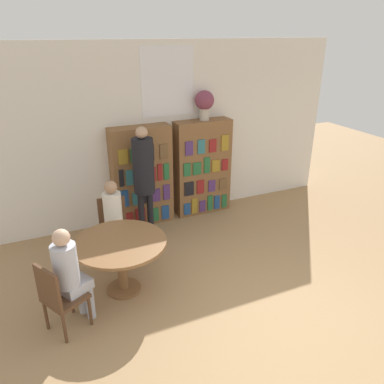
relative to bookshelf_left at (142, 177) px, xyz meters
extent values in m
plane|color=#9E7A51|center=(0.57, -3.22, -0.85)|extent=(16.00, 16.00, 0.00)
cube|color=silver|center=(0.57, 0.19, 0.65)|extent=(6.40, 0.06, 3.00)
cube|color=white|center=(0.57, 0.16, 1.50)|extent=(0.90, 0.01, 1.10)
cube|color=brown|center=(0.00, 0.00, 0.00)|extent=(1.01, 0.32, 1.71)
cube|color=maroon|center=(-0.34, -0.17, -0.67)|extent=(0.19, 0.02, 0.24)
cube|color=maroon|center=(-0.11, -0.17, -0.64)|extent=(0.17, 0.02, 0.29)
cube|color=#236638|center=(0.12, -0.17, -0.67)|extent=(0.18, 0.02, 0.24)
cube|color=navy|center=(0.34, -0.17, -0.66)|extent=(0.13, 0.02, 0.25)
cube|color=navy|center=(-0.37, -0.17, -0.27)|extent=(0.15, 0.02, 0.29)
cube|color=#2D707A|center=(-0.18, -0.17, -0.31)|extent=(0.10, 0.02, 0.22)
cube|color=black|center=(0.01, -0.17, -0.27)|extent=(0.15, 0.02, 0.29)
cube|color=#4C2D6B|center=(0.18, -0.17, -0.31)|extent=(0.14, 0.02, 0.22)
cube|color=#4C2D6B|center=(0.37, -0.17, -0.28)|extent=(0.12, 0.02, 0.27)
cube|color=black|center=(-0.38, -0.17, 0.09)|extent=(0.07, 0.02, 0.28)
cube|color=#2D707A|center=(-0.25, -0.17, 0.08)|extent=(0.12, 0.02, 0.26)
cube|color=#4C2D6B|center=(-0.13, -0.17, 0.09)|extent=(0.09, 0.02, 0.28)
cube|color=#2D707A|center=(0.01, -0.17, 0.08)|extent=(0.10, 0.02, 0.26)
cube|color=maroon|center=(0.14, -0.17, 0.07)|extent=(0.11, 0.02, 0.24)
cube|color=maroon|center=(0.27, -0.17, 0.10)|extent=(0.07, 0.02, 0.29)
cube|color=#236638|center=(0.38, -0.17, 0.09)|extent=(0.09, 0.02, 0.28)
cube|color=olive|center=(-0.33, -0.17, 0.44)|extent=(0.16, 0.02, 0.24)
cube|color=#236638|center=(-0.12, -0.17, 0.44)|extent=(0.19, 0.02, 0.24)
cube|color=black|center=(0.11, -0.17, 0.46)|extent=(0.13, 0.02, 0.27)
cube|color=brown|center=(0.35, -0.17, 0.45)|extent=(0.14, 0.02, 0.25)
cube|color=brown|center=(1.13, 0.00, 0.00)|extent=(1.01, 0.32, 1.71)
cube|color=navy|center=(0.76, -0.17, -0.68)|extent=(0.12, 0.02, 0.22)
cube|color=olive|center=(0.90, -0.17, -0.65)|extent=(0.10, 0.02, 0.29)
cube|color=#4C2D6B|center=(1.06, -0.17, -0.68)|extent=(0.11, 0.02, 0.21)
cube|color=#236638|center=(1.22, -0.17, -0.65)|extent=(0.10, 0.02, 0.29)
cube|color=navy|center=(1.36, -0.17, -0.66)|extent=(0.11, 0.02, 0.26)
cube|color=#236638|center=(1.51, -0.17, -0.66)|extent=(0.09, 0.02, 0.25)
cube|color=black|center=(0.80, -0.17, -0.29)|extent=(0.17, 0.02, 0.25)
cube|color=maroon|center=(1.02, -0.17, -0.29)|extent=(0.14, 0.02, 0.25)
cube|color=#4C2D6B|center=(1.24, -0.17, -0.31)|extent=(0.13, 0.02, 0.21)
cube|color=brown|center=(1.47, -0.17, -0.31)|extent=(0.14, 0.02, 0.21)
cube|color=#236638|center=(0.76, -0.17, 0.07)|extent=(0.12, 0.02, 0.23)
cube|color=#236638|center=(0.95, -0.17, 0.06)|extent=(0.15, 0.02, 0.22)
cube|color=#236638|center=(1.14, -0.17, 0.10)|extent=(0.11, 0.02, 0.29)
cube|color=olive|center=(1.31, -0.17, 0.06)|extent=(0.15, 0.02, 0.22)
cube|color=maroon|center=(1.50, -0.17, 0.05)|extent=(0.12, 0.02, 0.21)
cube|color=#4C2D6B|center=(0.80, -0.17, 0.44)|extent=(0.14, 0.02, 0.24)
cube|color=#2D707A|center=(1.03, -0.17, 0.45)|extent=(0.13, 0.02, 0.25)
cube|color=maroon|center=(1.24, -0.17, 0.44)|extent=(0.14, 0.02, 0.23)
cube|color=olive|center=(1.48, -0.17, 0.46)|extent=(0.14, 0.02, 0.28)
cylinder|color=#B7AD9E|center=(1.16, 0.00, 0.96)|extent=(0.17, 0.17, 0.21)
sphere|color=brown|center=(1.16, 0.00, 1.19)|extent=(0.33, 0.33, 0.33)
cylinder|color=brown|center=(-0.81, -1.71, -0.83)|extent=(0.44, 0.44, 0.03)
cylinder|color=brown|center=(-0.81, -1.71, -0.49)|extent=(0.12, 0.12, 0.66)
cylinder|color=brown|center=(-0.81, -1.71, -0.14)|extent=(1.16, 1.16, 0.04)
cube|color=brown|center=(-1.54, -2.12, -0.44)|extent=(0.54, 0.54, 0.04)
cube|color=brown|center=(-1.70, -2.21, -0.19)|extent=(0.23, 0.37, 0.45)
cylinder|color=brown|center=(-1.48, -1.89, -0.65)|extent=(0.04, 0.04, 0.39)
cylinder|color=brown|center=(-1.31, -2.19, -0.65)|extent=(0.04, 0.04, 0.39)
cylinder|color=brown|center=(-1.77, -2.06, -0.65)|extent=(0.04, 0.04, 0.39)
cylinder|color=brown|center=(-1.61, -2.35, -0.65)|extent=(0.04, 0.04, 0.39)
cube|color=brown|center=(-0.71, -0.88, -0.44)|extent=(0.45, 0.45, 0.04)
cube|color=brown|center=(-0.69, -0.70, -0.19)|extent=(0.40, 0.08, 0.45)
cylinder|color=brown|center=(-0.56, -1.07, -0.65)|extent=(0.04, 0.04, 0.39)
cylinder|color=brown|center=(-0.90, -1.03, -0.65)|extent=(0.04, 0.04, 0.39)
cylinder|color=brown|center=(-0.52, -0.73, -0.65)|extent=(0.04, 0.04, 0.39)
cylinder|color=brown|center=(-0.86, -0.69, -0.65)|extent=(0.04, 0.04, 0.39)
cube|color=silver|center=(-0.73, -1.02, -0.36)|extent=(0.29, 0.35, 0.12)
cylinder|color=silver|center=(-0.72, -0.94, -0.05)|extent=(0.26, 0.26, 0.50)
sphere|color=#A37A5B|center=(-0.72, -0.94, 0.29)|extent=(0.18, 0.18, 0.18)
cylinder|color=silver|center=(-0.67, -1.14, -0.63)|extent=(0.10, 0.10, 0.43)
cylinder|color=silver|center=(-0.81, -1.12, -0.63)|extent=(0.10, 0.10, 0.43)
cube|color=#B2B7C6|center=(-1.42, -2.05, -0.36)|extent=(0.41, 0.39, 0.12)
cylinder|color=#B2B7C6|center=(-1.49, -2.09, -0.05)|extent=(0.27, 0.27, 0.50)
sphere|color=tan|center=(-1.49, -2.09, 0.29)|extent=(0.19, 0.19, 0.19)
cylinder|color=#B2B7C6|center=(-1.36, -1.93, -0.63)|extent=(0.10, 0.10, 0.43)
cylinder|color=#B2B7C6|center=(-1.29, -2.06, -0.63)|extent=(0.10, 0.10, 0.43)
cylinder|color=black|center=(-0.18, -0.51, -0.45)|extent=(0.10, 0.10, 0.79)
cylinder|color=black|center=(-0.04, -0.51, -0.45)|extent=(0.10, 0.10, 0.79)
cylinder|color=black|center=(-0.11, -0.51, 0.37)|extent=(0.33, 0.33, 0.86)
sphere|color=tan|center=(-0.11, -0.51, 0.89)|extent=(0.18, 0.18, 0.18)
cylinder|color=black|center=(-0.01, -0.22, 0.59)|extent=(0.07, 0.30, 0.07)
camera|label=1|loc=(-1.62, -5.72, 2.27)|focal=35.00mm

